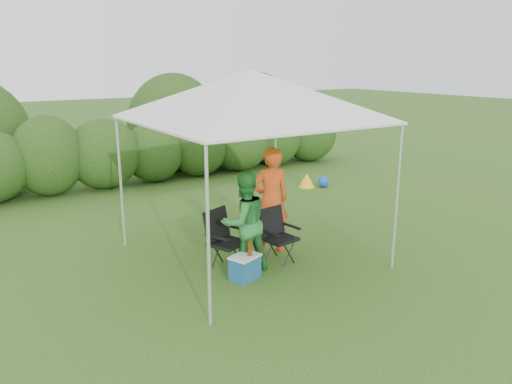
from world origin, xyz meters
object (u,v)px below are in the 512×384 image
cooler (245,267)px  chair_left (223,235)px  woman (244,222)px  man (270,201)px  canopy (251,95)px  chair_right (277,231)px

cooler → chair_left: bearing=73.8°
chair_left → cooler: chair_left is taller
woman → man: bearing=-149.2°
canopy → chair_right: canopy is taller
canopy → chair_left: canopy is taller
canopy → chair_left: 2.05m
chair_right → cooler: size_ratio=1.66×
man → woman: bearing=39.7°
man → cooler: man is taller
canopy → woman: canopy is taller
canopy → man: bearing=-2.5°
woman → cooler: (-0.15, -0.26, -0.55)m
chair_right → chair_left: bearing=155.6°
canopy → cooler: 2.44m
chair_left → cooler: size_ratio=1.76×
chair_right → chair_left: 0.83m
chair_right → cooler: 0.87m
canopy → woman: bearing=-132.2°
chair_right → canopy: bearing=117.3°
chair_left → chair_right: bearing=-37.1°
chair_left → man: (0.90, 0.10, 0.36)m
chair_right → chair_left: chair_left is taller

